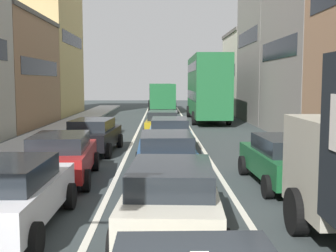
% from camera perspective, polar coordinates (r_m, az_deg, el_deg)
% --- Properties ---
extents(sidewalk_left, '(2.60, 64.00, 0.14)m').
position_cam_1_polar(sidewalk_left, '(23.68, -16.79, -1.73)').
color(sidewalk_left, '#B2B2B2').
rests_on(sidewalk_left, ground).
extents(lane_stripe_left, '(0.16, 60.00, 0.01)m').
position_cam_1_polar(lane_stripe_left, '(22.84, -4.61, -1.93)').
color(lane_stripe_left, silver).
rests_on(lane_stripe_left, ground).
extents(lane_stripe_right, '(0.16, 60.00, 0.01)m').
position_cam_1_polar(lane_stripe_right, '(22.87, 3.92, -1.92)').
color(lane_stripe_right, silver).
rests_on(lane_stripe_right, ground).
extents(sedan_centre_lane_second, '(2.25, 4.39, 1.49)m').
position_cam_1_polar(sedan_centre_lane_second, '(8.77, 0.45, -9.36)').
color(sedan_centre_lane_second, beige).
rests_on(sedan_centre_lane_second, ground).
extents(wagon_left_lane_second, '(2.08, 4.31, 1.49)m').
position_cam_1_polar(wagon_left_lane_second, '(9.63, -20.28, -8.34)').
color(wagon_left_lane_second, silver).
rests_on(wagon_left_lane_second, ground).
extents(hatchback_centre_lane_third, '(2.13, 4.34, 1.49)m').
position_cam_1_polar(hatchback_centre_lane_third, '(13.73, -0.22, -3.78)').
color(hatchback_centre_lane_third, '#194C8C').
rests_on(hatchback_centre_lane_third, ground).
extents(sedan_left_lane_third, '(2.27, 4.40, 1.49)m').
position_cam_1_polar(sedan_left_lane_third, '(13.91, -13.98, -3.83)').
color(sedan_left_lane_third, '#A51E1E').
rests_on(sedan_left_lane_third, ground).
extents(coupe_centre_lane_fourth, '(2.10, 4.32, 1.49)m').
position_cam_1_polar(coupe_centre_lane_fourth, '(19.31, 0.23, -0.98)').
color(coupe_centre_lane_fourth, '#759EB7').
rests_on(coupe_centre_lane_fourth, ground).
extents(sedan_left_lane_fourth, '(2.29, 4.41, 1.49)m').
position_cam_1_polar(sedan_left_lane_fourth, '(19.10, -9.89, -1.14)').
color(sedan_left_lane_fourth, black).
rests_on(sedan_left_lane_fourth, ground).
extents(sedan_centre_lane_fifth, '(2.19, 4.36, 1.49)m').
position_cam_1_polar(sedan_centre_lane_fifth, '(24.06, -0.65, 0.38)').
color(sedan_centre_lane_fifth, '#B29319').
rests_on(sedan_centre_lane_fifth, ground).
extents(sedan_right_lane_behind_truck, '(2.18, 4.36, 1.49)m').
position_cam_1_polar(sedan_right_lane_behind_truck, '(13.35, 15.28, -4.27)').
color(sedan_right_lane_behind_truck, '#19592D').
rests_on(sedan_right_lane_behind_truck, ground).
extents(bus_mid_queue_primary, '(2.86, 10.52, 5.06)m').
position_cam_1_polar(bus_mid_queue_primary, '(34.03, 5.23, 5.39)').
color(bus_mid_queue_primary, '#1E6033').
rests_on(bus_mid_queue_primary, ground).
extents(bus_far_queue_secondary, '(3.03, 10.57, 2.90)m').
position_cam_1_polar(bus_far_queue_secondary, '(46.19, -0.91, 4.21)').
color(bus_far_queue_secondary, '#1E6033').
rests_on(bus_far_queue_secondary, ground).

